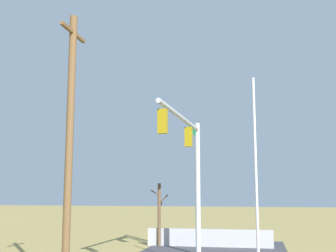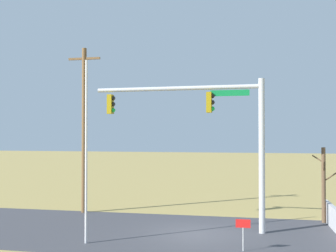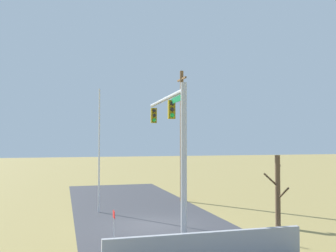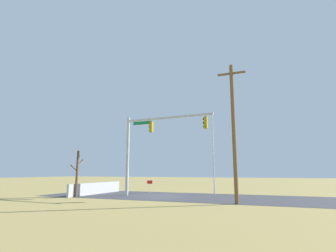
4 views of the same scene
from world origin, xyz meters
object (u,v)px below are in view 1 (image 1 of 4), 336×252
at_px(signal_mast, 190,158).
at_px(flagpole, 256,178).
at_px(bare_tree, 159,213).
at_px(utility_pole, 69,144).
at_px(open_sign, 257,240).

relative_size(signal_mast, flagpole, 1.07).
bearing_deg(flagpole, bare_tree, 30.19).
distance_m(utility_pole, bare_tree, 13.30).
bearing_deg(open_sign, signal_mast, 113.22).
relative_size(flagpole, bare_tree, 1.98).
height_order(flagpole, utility_pole, utility_pole).
bearing_deg(bare_tree, signal_mast, -152.54).
distance_m(flagpole, open_sign, 6.96).
height_order(flagpole, bare_tree, flagpole).
bearing_deg(bare_tree, utility_pole, 179.28).
bearing_deg(bare_tree, open_sign, -123.83).
relative_size(flagpole, utility_pole, 0.80).
relative_size(flagpole, open_sign, 6.18).
bearing_deg(flagpole, utility_pole, 113.66).
bearing_deg(signal_mast, open_sign, -66.78).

